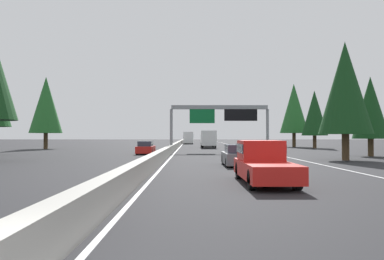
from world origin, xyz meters
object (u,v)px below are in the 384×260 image
(pickup_distant_a, at_px, (263,162))
(box_truck_mid_center, at_px, (208,139))
(sign_gantry_overhead, at_px, (221,115))
(sedan_near_right, at_px, (237,156))
(bus_far_center, at_px, (188,137))
(conifer_right_near, at_px, (370,108))
(sedan_mid_left, at_px, (189,141))
(oncoming_near, at_px, (146,148))
(minivan_distant_b, at_px, (207,141))
(conifer_right_mid, at_px, (315,113))
(conifer_right_foreground, at_px, (345,88))
(conifer_left_mid, at_px, (46,105))
(conifer_right_far, at_px, (294,108))

(pickup_distant_a, height_order, box_truck_mid_center, box_truck_mid_center)
(sign_gantry_overhead, xyz_separation_m, pickup_distant_a, (-30.82, 0.73, -3.85))
(sedan_near_right, height_order, bus_far_center, bus_far_center)
(bus_far_center, relative_size, conifer_right_near, 1.41)
(sedan_mid_left, bearing_deg, sedan_near_right, -177.57)
(sedan_mid_left, relative_size, oncoming_near, 1.00)
(minivan_distant_b, bearing_deg, sedan_near_right, 179.69)
(pickup_distant_a, distance_m, box_truck_mid_center, 47.99)
(sedan_mid_left, bearing_deg, conifer_right_mid, -155.45)
(conifer_right_foreground, bearing_deg, conifer_left_mid, 52.79)
(bus_far_center, relative_size, conifer_left_mid, 1.00)
(box_truck_mid_center, relative_size, conifer_right_mid, 0.87)
(pickup_distant_a, distance_m, conifer_right_foreground, 18.71)
(sign_gantry_overhead, distance_m, conifer_right_mid, 22.59)
(sedan_mid_left, bearing_deg, conifer_left_mid, 155.61)
(oncoming_near, xyz_separation_m, conifer_right_foreground, (-10.63, -18.22, 5.47))
(conifer_left_mid, bearing_deg, conifer_right_near, -117.29)
(conifer_left_mid, bearing_deg, sedan_mid_left, -24.39)
(conifer_right_foreground, distance_m, conifer_left_mid, 45.32)
(conifer_right_far, bearing_deg, conifer_right_foreground, 170.52)
(oncoming_near, distance_m, conifer_right_foreground, 21.79)
(sedan_mid_left, distance_m, conifer_right_near, 73.63)
(sedan_mid_left, height_order, minivan_distant_b, minivan_distant_b)
(bus_far_center, bearing_deg, conifer_left_mid, 150.66)
(sign_gantry_overhead, height_order, sedan_near_right, sign_gantry_overhead)
(pickup_distant_a, height_order, minivan_distant_b, pickup_distant_a)
(box_truck_mid_center, xyz_separation_m, conifer_right_near, (-26.93, -15.18, 3.32))
(sedan_near_right, distance_m, box_truck_mid_center, 38.77)
(sedan_near_right, distance_m, oncoming_near, 18.31)
(sign_gantry_overhead, distance_m, bus_far_center, 51.75)
(oncoming_near, relative_size, conifer_left_mid, 0.38)
(conifer_right_foreground, relative_size, conifer_right_near, 1.25)
(conifer_right_near, distance_m, conifer_left_mid, 46.45)
(conifer_right_mid, xyz_separation_m, conifer_right_far, (7.13, 1.45, 1.32))
(sedan_mid_left, relative_size, conifer_right_mid, 0.45)
(conifer_right_foreground, bearing_deg, minivan_distant_b, 12.65)
(sign_gantry_overhead, distance_m, conifer_right_near, 17.40)
(sedan_near_right, height_order, oncoming_near, same)
(conifer_right_foreground, height_order, conifer_right_mid, conifer_right_foreground)
(bus_far_center, distance_m, conifer_right_near, 64.13)
(pickup_distant_a, relative_size, sedan_mid_left, 1.27)
(box_truck_mid_center, relative_size, oncoming_near, 1.93)
(conifer_right_near, bearing_deg, oncoming_near, 79.09)
(sedan_near_right, relative_size, conifer_right_near, 0.54)
(oncoming_near, distance_m, conifer_right_mid, 33.24)
(pickup_distant_a, bearing_deg, sedan_near_right, -0.11)
(sedan_near_right, xyz_separation_m, conifer_right_far, (43.52, -16.28, 6.55))
(box_truck_mid_center, xyz_separation_m, conifer_right_mid, (-2.37, -17.79, 4.30))
(sign_gantry_overhead, xyz_separation_m, conifer_left_mid, (11.51, 26.83, 2.22))
(pickup_distant_a, bearing_deg, bus_far_center, 2.53)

